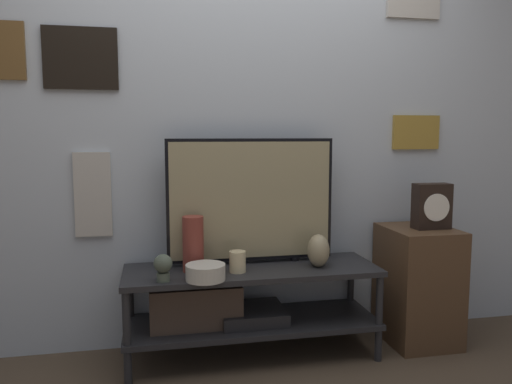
% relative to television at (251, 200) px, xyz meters
% --- Properties ---
extents(ground_plane, '(12.00, 12.00, 0.00)m').
position_rel_television_xyz_m(ground_plane, '(-0.01, -0.38, -0.88)').
color(ground_plane, '#4C3D2D').
extents(wall_back, '(6.40, 0.08, 2.70)m').
position_rel_television_xyz_m(wall_back, '(-0.02, 0.18, 0.48)').
color(wall_back, '#B2BCC6').
rests_on(wall_back, ground_plane).
extents(media_console, '(1.40, 0.47, 0.51)m').
position_rel_television_xyz_m(media_console, '(-0.13, -0.10, -0.55)').
color(media_console, '#232326').
rests_on(media_console, ground_plane).
extents(television, '(0.95, 0.05, 0.71)m').
position_rel_television_xyz_m(television, '(0.00, 0.00, 0.00)').
color(television, black).
rests_on(television, media_console).
extents(vase_wide_bowl, '(0.20, 0.20, 0.08)m').
position_rel_television_xyz_m(vase_wide_bowl, '(-0.29, -0.28, -0.33)').
color(vase_wide_bowl, beige).
rests_on(vase_wide_bowl, media_console).
extents(vase_tall_ceramic, '(0.11, 0.11, 0.30)m').
position_rel_television_xyz_m(vase_tall_ceramic, '(-0.34, -0.11, -0.22)').
color(vase_tall_ceramic, brown).
rests_on(vase_tall_ceramic, media_console).
extents(vase_urn_stoneware, '(0.12, 0.14, 0.18)m').
position_rel_television_xyz_m(vase_urn_stoneware, '(0.35, -0.16, -0.27)').
color(vase_urn_stoneware, tan).
rests_on(vase_urn_stoneware, media_console).
extents(candle_jar, '(0.09, 0.09, 0.11)m').
position_rel_television_xyz_m(candle_jar, '(-0.11, -0.17, -0.31)').
color(candle_jar, beige).
rests_on(candle_jar, media_console).
extents(decorative_bust, '(0.09, 0.09, 0.14)m').
position_rel_television_xyz_m(decorative_bust, '(-0.50, -0.27, -0.29)').
color(decorative_bust, '#4C5647').
rests_on(decorative_bust, media_console).
extents(side_table, '(0.38, 0.45, 0.69)m').
position_rel_television_xyz_m(side_table, '(1.00, -0.09, -0.53)').
color(side_table, '#513823').
rests_on(side_table, ground_plane).
extents(mantel_clock, '(0.21, 0.11, 0.27)m').
position_rel_television_xyz_m(mantel_clock, '(1.06, -0.13, -0.05)').
color(mantel_clock, black).
rests_on(mantel_clock, side_table).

